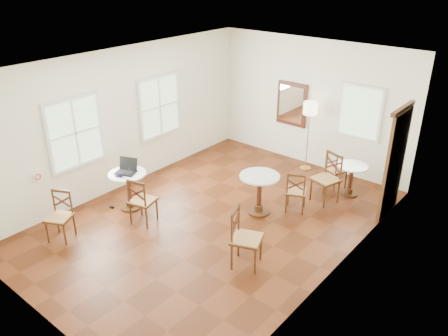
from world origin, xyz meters
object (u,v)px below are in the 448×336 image
object	(u,v)px
chair_mid_a	(296,191)
laptop	(127,169)
cafe_table_mid	(259,190)
floor_lamp	(310,113)
navy_mug	(120,175)
cafe_table_back	(351,177)
mouse	(117,176)
chair_back_b	(327,178)
chair_near_a	(142,201)
chair_near_b	(60,216)
water_glass	(129,171)
chair_mid_b	(245,238)
cafe_table_near	(129,187)
power_adapter	(112,207)
chair_back_a	(335,169)

from	to	relation	value
chair_mid_a	laptop	size ratio (longest dim) A/B	1.83
cafe_table_mid	laptop	world-z (taller)	laptop
floor_lamp	navy_mug	distance (m)	4.47
cafe_table_back	mouse	bearing A→B (deg)	-131.56
cafe_table_back	chair_back_b	world-z (taller)	chair_back_b
chair_near_a	chair_near_b	size ratio (longest dim) A/B	1.05
cafe_table_back	cafe_table_mid	bearing A→B (deg)	-119.44
floor_lamp	water_glass	size ratio (longest dim) A/B	14.78
chair_mid_b	cafe_table_mid	bearing A→B (deg)	6.06
cafe_table_near	chair_back_b	size ratio (longest dim) A/B	0.75
cafe_table_back	laptop	bearing A→B (deg)	-133.87
cafe_table_mid	water_glass	bearing A→B (deg)	-144.46
cafe_table_mid	chair_mid_a	size ratio (longest dim) A/B	0.96
power_adapter	cafe_table_back	bearing A→B (deg)	46.30
laptop	mouse	world-z (taller)	laptop
mouse	chair_near_a	bearing A→B (deg)	3.79
chair_mid_a	laptop	bearing A→B (deg)	12.34
cafe_table_back	chair_mid_b	distance (m)	3.36
cafe_table_near	chair_near_a	world-z (taller)	chair_near_a
navy_mug	chair_back_b	bearing A→B (deg)	46.15
cafe_table_near	chair_back_a	bearing A→B (deg)	51.49
cafe_table_mid	chair_near_a	xyz separation A→B (m)	(-1.48, -1.70, -0.04)
floor_lamp	navy_mug	bearing A→B (deg)	-113.10
chair_near_a	mouse	xyz separation A→B (m)	(-0.65, -0.03, 0.33)
chair_mid_b	navy_mug	xyz separation A→B (m)	(-2.86, -0.21, 0.31)
chair_back_b	navy_mug	bearing A→B (deg)	-117.87
cafe_table_back	navy_mug	world-z (taller)	navy_mug
cafe_table_mid	mouse	xyz separation A→B (m)	(-2.13, -1.73, 0.29)
chair_back_b	water_glass	size ratio (longest dim) A/B	9.31
navy_mug	chair_near_a	bearing A→B (deg)	0.20
chair_mid_b	chair_mid_a	bearing A→B (deg)	-13.94
cafe_table_near	chair_near_b	xyz separation A→B (m)	(-0.10, -1.47, -0.03)
cafe_table_mid	chair_back_a	distance (m)	2.05
navy_mug	water_glass	size ratio (longest dim) A/B	0.99
floor_lamp	water_glass	distance (m)	4.27
chair_mid_b	floor_lamp	xyz separation A→B (m)	(-1.12, 3.87, 0.89)
chair_near_a	chair_back_a	xyz separation A→B (m)	(2.12, 3.64, -0.04)
chair_mid_b	water_glass	world-z (taller)	chair_mid_b
navy_mug	cafe_table_mid	bearing A→B (deg)	39.45
chair_near_a	cafe_table_near	bearing A→B (deg)	-32.40
chair_mid_b	chair_back_b	bearing A→B (deg)	-21.72
cafe_table_back	chair_back_b	bearing A→B (deg)	-114.07
cafe_table_near	chair_back_a	distance (m)	4.41
power_adapter	chair_back_a	bearing A→B (deg)	50.58
chair_mid_a	cafe_table_near	bearing A→B (deg)	13.25
cafe_table_near	floor_lamp	size ratio (longest dim) A/B	0.47
chair_near_a	power_adapter	size ratio (longest dim) A/B	10.92
chair_back_a	power_adapter	world-z (taller)	chair_back_a
cafe_table_mid	cafe_table_back	size ratio (longest dim) A/B	1.21
cafe_table_near	cafe_table_mid	distance (m)	2.59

